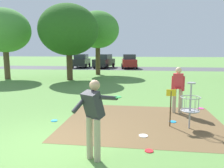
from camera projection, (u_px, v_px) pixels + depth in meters
name	position (u px, v px, depth m)	size (l,w,h in m)	color
ground_plane	(43.00, 146.00, 5.34)	(160.00, 160.00, 0.00)	#5B8942
dirt_tee_pad	(142.00, 122.00, 7.14)	(5.03, 4.05, 0.01)	brown
disc_golf_basket	(188.00, 104.00, 6.45)	(0.98, 0.58, 1.39)	#9E9EA3
player_foreground_watching	(178.00, 87.00, 8.03)	(0.49, 0.43, 1.71)	tan
player_throwing	(94.00, 115.00, 4.53)	(0.95, 0.82, 1.71)	tan
frisbee_near_basket	(173.00, 122.00, 7.11)	(0.23, 0.23, 0.02)	#1E93DB
frisbee_by_tee	(54.00, 121.00, 7.22)	(0.21, 0.21, 0.02)	#1E93DB
frisbee_mid_grass	(201.00, 108.00, 8.77)	(0.24, 0.24, 0.02)	#E53D99
frisbee_far_left	(143.00, 136.00, 5.94)	(0.25, 0.25, 0.02)	white
frisbee_far_right	(149.00, 151.00, 5.04)	(0.20, 0.20, 0.02)	red
tree_near_left	(4.00, 31.00, 17.39)	(4.08, 4.08, 5.64)	brown
tree_near_right	(69.00, 30.00, 16.85)	(4.61, 4.61, 5.86)	#4C3823
tree_mid_center	(98.00, 30.00, 20.65)	(4.07, 4.07, 5.99)	#4C3823
parking_lot_strip	(123.00, 68.00, 28.86)	(36.00, 6.00, 0.01)	#4C4C51
parked_car_leftmost	(81.00, 61.00, 30.00)	(2.16, 4.30, 1.84)	black
parked_car_center_left	(104.00, 61.00, 29.38)	(2.52, 4.45, 1.84)	black
parked_car_center_right	(129.00, 61.00, 28.83)	(2.33, 4.38, 1.84)	maroon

